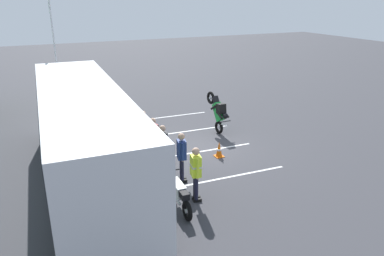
{
  "coord_description": "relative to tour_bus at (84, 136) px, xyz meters",
  "views": [
    {
      "loc": [
        -13.12,
        6.31,
        6.06
      ],
      "look_at": [
        -0.54,
        0.51,
        1.1
      ],
      "focal_mm": 34.71,
      "sensor_mm": 36.0,
      "label": 1
    }
  ],
  "objects": [
    {
      "name": "ground_plane",
      "position": [
        1.15,
        -4.75,
        -1.65
      ],
      "size": [
        80.0,
        80.0,
        0.0
      ],
      "primitive_type": "plane",
      "color": "#38383D"
    },
    {
      "name": "tour_bus",
      "position": [
        0.0,
        0.0,
        0.0
      ],
      "size": [
        11.12,
        2.97,
        3.25
      ],
      "color": "silver",
      "rests_on": "ground_plane"
    },
    {
      "name": "spectator_far_left",
      "position": [
        -2.77,
        -2.8,
        -0.57
      ],
      "size": [
        0.58,
        0.37,
        1.79
      ],
      "color": "black",
      "rests_on": "ground_plane"
    },
    {
      "name": "spectator_left",
      "position": [
        -1.42,
        -2.92,
        -0.59
      ],
      "size": [
        0.58,
        0.38,
        1.77
      ],
      "color": "black",
      "rests_on": "ground_plane"
    },
    {
      "name": "spectator_centre",
      "position": [
        -0.38,
        -2.63,
        -0.59
      ],
      "size": [
        0.58,
        0.33,
        1.77
      ],
      "color": "black",
      "rests_on": "ground_plane"
    },
    {
      "name": "spectator_right",
      "position": [
        0.65,
        -2.63,
        -0.62
      ],
      "size": [
        0.58,
        0.36,
        1.72
      ],
      "color": "black",
      "rests_on": "ground_plane"
    },
    {
      "name": "spectator_far_right",
      "position": [
        1.86,
        -2.63,
        -0.66
      ],
      "size": [
        0.57,
        0.32,
        1.66
      ],
      "color": "black",
      "rests_on": "ground_plane"
    },
    {
      "name": "parked_motorcycle_silver",
      "position": [
        -2.92,
        -2.16,
        -1.16
      ],
      "size": [
        2.05,
        0.58,
        0.99
      ],
      "color": "black",
      "rests_on": "ground_plane"
    },
    {
      "name": "stunt_motorcycle",
      "position": [
        2.32,
        -6.34,
        -0.58
      ],
      "size": [
        1.83,
        0.58,
        1.94
      ],
      "color": "black",
      "rests_on": "ground_plane"
    },
    {
      "name": "flagpole",
      "position": [
        7.96,
        -0.07,
        1.24
      ],
      "size": [
        0.78,
        0.36,
        5.86
      ],
      "color": "silver",
      "rests_on": "ground_plane"
    },
    {
      "name": "traffic_cone",
      "position": [
        -0.11,
        -5.09,
        -1.34
      ],
      "size": [
        0.34,
        0.34,
        0.63
      ],
      "color": "orange",
      "rests_on": "ground_plane"
    },
    {
      "name": "bay_line_a",
      "position": [
        -1.84,
        -4.79,
        -1.64
      ],
      "size": [
        0.27,
        4.01,
        0.01
      ],
      "color": "white",
      "rests_on": "ground_plane"
    },
    {
      "name": "bay_line_b",
      "position": [
        0.63,
        -4.79,
        -1.64
      ],
      "size": [
        0.28,
        4.28,
        0.01
      ],
      "color": "white",
      "rests_on": "ground_plane"
    },
    {
      "name": "bay_line_c",
      "position": [
        3.1,
        -4.79,
        -1.64
      ],
      "size": [
        0.31,
        4.85,
        0.01
      ],
      "color": "white",
      "rests_on": "ground_plane"
    },
    {
      "name": "bay_line_d",
      "position": [
        5.57,
        -4.79,
        -1.64
      ],
      "size": [
        0.31,
        4.88,
        0.01
      ],
      "color": "white",
      "rests_on": "ground_plane"
    }
  ]
}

